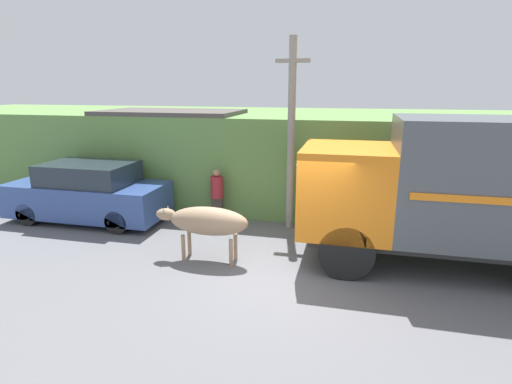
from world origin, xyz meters
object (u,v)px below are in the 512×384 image
at_px(cargo_truck, 465,189).
at_px(parked_suv, 88,193).
at_px(utility_pole, 291,132).
at_px(brown_cow, 207,221).
at_px(pedestrian_on_hill, 217,194).

relative_size(cargo_truck, parked_suv, 1.40).
distance_m(parked_suv, utility_pole, 6.28).
distance_m(brown_cow, utility_pole, 3.54).
relative_size(parked_suv, utility_pole, 0.90).
height_order(cargo_truck, brown_cow, cargo_truck).
xyz_separation_m(pedestrian_on_hill, utility_pole, (2.17, -0.02, 1.86)).
bearing_deg(brown_cow, utility_pole, 65.53).
xyz_separation_m(cargo_truck, utility_pole, (-3.98, 1.87, 0.88)).
height_order(brown_cow, utility_pole, utility_pole).
xyz_separation_m(cargo_truck, parked_suv, (-9.92, 1.07, -1.00)).
bearing_deg(cargo_truck, utility_pole, 152.13).
height_order(brown_cow, pedestrian_on_hill, pedestrian_on_hill).
xyz_separation_m(brown_cow, pedestrian_on_hill, (-0.67, 2.69, -0.09)).
distance_m(cargo_truck, parked_suv, 10.03).
bearing_deg(pedestrian_on_hill, brown_cow, 98.12).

